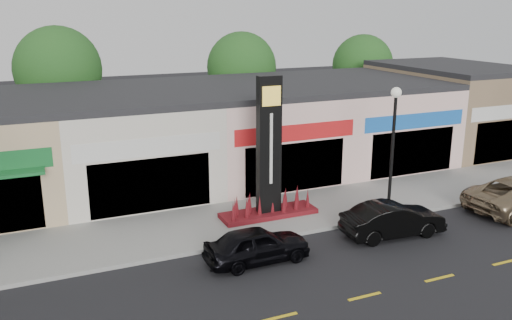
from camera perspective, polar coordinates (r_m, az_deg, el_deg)
The scene contains 14 objects.
ground at distance 18.91m, azimuth -1.65°, elevation -11.84°, with size 120.00×120.00×0.00m, color black.
sidewalk at distance 22.61m, azimuth -5.81°, elevation -6.97°, with size 52.00×4.30×0.15m, color gray.
curb at distance 20.65m, azimuth -3.86°, elevation -9.18°, with size 52.00×0.20×0.15m, color gray.
shop_cream at distance 28.20m, azimuth -13.33°, elevation 2.20°, with size 7.00×10.01×4.80m.
shop_pink_w at distance 30.17m, azimuth -0.15°, elevation 3.48°, with size 7.00×10.01×4.80m.
shop_pink_e at distance 33.52m, azimuth 10.93°, elevation 4.42°, with size 7.00×10.01×4.80m.
shop_tan at distance 37.84m, azimuth 19.79°, elevation 5.42°, with size 7.00×10.01×5.30m.
tree_rear_west at distance 35.34m, azimuth -20.10°, elevation 8.96°, with size 5.20×5.20×7.83m.
tree_rear_mid at distance 38.07m, azimuth -1.53°, elevation 9.78°, with size 4.80×4.80×7.29m.
tree_rear_east at distance 42.84m, azimuth 11.15°, elevation 9.79°, with size 4.60×4.60×6.94m.
lamp_east_near at distance 23.61m, azimuth 14.24°, elevation 2.28°, with size 0.44×0.44×5.47m.
pylon_sign at distance 22.77m, azimuth 1.36°, elevation -0.85°, with size 4.20×1.30×6.00m.
car_black_sedan at distance 19.44m, azimuth 0.12°, elevation -8.92°, with size 3.81×1.53×1.30m, color black.
car_black_conv at distance 22.22m, azimuth 14.21°, elevation -6.11°, with size 4.14×1.44×1.36m, color black.
Camera 1 is at (-6.23, -15.60, 8.69)m, focal length 38.00 mm.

